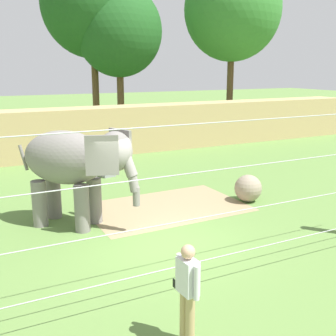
{
  "coord_description": "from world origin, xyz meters",
  "views": [
    {
      "loc": [
        -4.2,
        -8.75,
        4.25
      ],
      "look_at": [
        1.17,
        1.81,
        1.4
      ],
      "focal_mm": 44.91,
      "sensor_mm": 36.0,
      "label": 1
    }
  ],
  "objects_px": {
    "enrichment_ball": "(248,188)",
    "zookeeper": "(188,290)",
    "elephant": "(74,163)",
    "feed_trough": "(102,169)"
  },
  "relations": [
    {
      "from": "enrichment_ball",
      "to": "zookeeper",
      "type": "xyz_separation_m",
      "value": [
        -5.32,
        -5.41,
        0.49
      ]
    },
    {
      "from": "elephant",
      "to": "feed_trough",
      "type": "distance_m",
      "value": 5.89
    },
    {
      "from": "feed_trough",
      "to": "elephant",
      "type": "bearing_deg",
      "value": -114.95
    },
    {
      "from": "elephant",
      "to": "enrichment_ball",
      "type": "bearing_deg",
      "value": -4.51
    },
    {
      "from": "enrichment_ball",
      "to": "zookeeper",
      "type": "bearing_deg",
      "value": -134.56
    },
    {
      "from": "elephant",
      "to": "enrichment_ball",
      "type": "distance_m",
      "value": 5.68
    },
    {
      "from": "feed_trough",
      "to": "zookeeper",
      "type": "bearing_deg",
      "value": -101.39
    },
    {
      "from": "enrichment_ball",
      "to": "feed_trough",
      "type": "distance_m",
      "value": 6.4
    },
    {
      "from": "elephant",
      "to": "zookeeper",
      "type": "relative_size",
      "value": 1.8
    },
    {
      "from": "zookeeper",
      "to": "elephant",
      "type": "bearing_deg",
      "value": 91.78
    }
  ]
}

